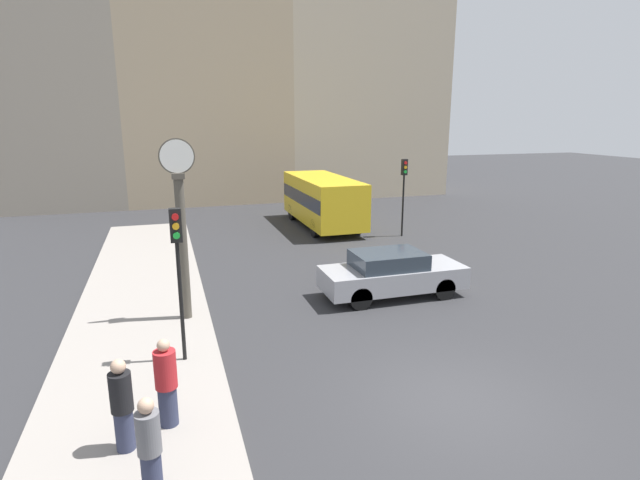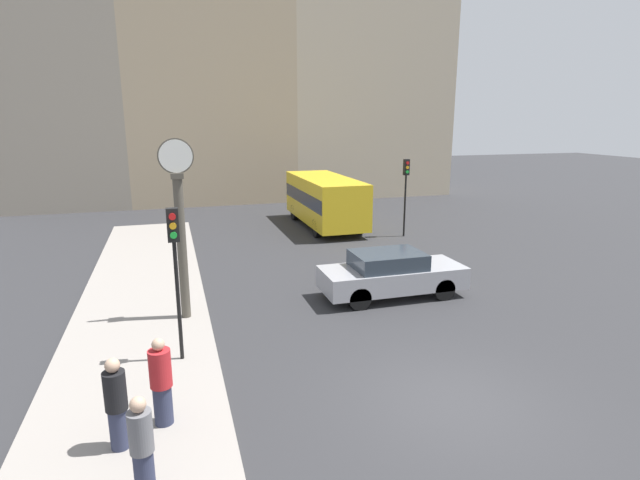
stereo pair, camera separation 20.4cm
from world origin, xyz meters
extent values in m
plane|color=#2D2D30|center=(0.00, 0.00, 0.00)|extent=(120.00, 120.00, 0.00)
cube|color=gray|center=(-6.30, 8.83, 0.05)|extent=(3.79, 21.66, 0.10)
cube|color=gray|center=(-11.26, 27.47, 6.80)|extent=(7.33, 5.00, 13.60)
cube|color=tan|center=(-2.22, 27.47, 9.82)|extent=(10.76, 5.00, 19.64)
cube|color=#B7A88E|center=(9.04, 27.47, 7.44)|extent=(11.76, 5.00, 14.88)
cube|color=#9E9EA3|center=(1.44, 6.05, 0.65)|extent=(4.63, 1.80, 0.69)
cube|color=#2D3842|center=(1.26, 6.05, 1.24)|extent=(2.22, 1.62, 0.50)
cylinder|color=black|center=(2.88, 6.84, 0.35)|extent=(0.71, 0.22, 0.71)
cylinder|color=black|center=(2.88, 5.26, 0.35)|extent=(0.71, 0.22, 0.71)
cylinder|color=black|center=(0.01, 6.84, 0.35)|extent=(0.71, 0.22, 0.71)
cylinder|color=black|center=(0.01, 5.26, 0.35)|extent=(0.71, 0.22, 0.71)
cube|color=gold|center=(2.54, 16.90, 1.49)|extent=(2.46, 7.18, 2.26)
cube|color=#1E232D|center=(2.54, 16.90, 1.62)|extent=(2.49, 7.04, 0.68)
cylinder|color=black|center=(3.64, 19.13, 0.45)|extent=(0.28, 0.90, 0.90)
cylinder|color=black|center=(1.45, 19.13, 0.45)|extent=(0.28, 0.90, 0.90)
cylinder|color=black|center=(3.64, 14.68, 0.45)|extent=(0.28, 0.90, 0.90)
cylinder|color=black|center=(1.45, 14.68, 0.45)|extent=(0.28, 0.90, 0.90)
cylinder|color=black|center=(-5.24, 3.34, 1.53)|extent=(0.09, 0.09, 2.86)
cube|color=black|center=(-5.24, 3.34, 3.34)|extent=(0.26, 0.20, 0.76)
cylinder|color=red|center=(-5.24, 3.22, 3.55)|extent=(0.15, 0.04, 0.15)
cylinder|color=orange|center=(-5.24, 3.22, 3.34)|extent=(0.15, 0.04, 0.15)
cylinder|color=green|center=(-5.24, 3.22, 3.13)|extent=(0.15, 0.04, 0.15)
cylinder|color=black|center=(5.59, 13.65, 1.49)|extent=(0.09, 0.09, 2.99)
cube|color=black|center=(5.59, 13.65, 3.37)|extent=(0.26, 0.20, 0.76)
cylinder|color=red|center=(5.59, 13.53, 3.58)|extent=(0.15, 0.04, 0.15)
cylinder|color=orange|center=(5.59, 13.53, 3.37)|extent=(0.15, 0.04, 0.15)
cylinder|color=green|center=(5.59, 13.53, 3.16)|extent=(0.15, 0.04, 0.15)
cylinder|color=#4C473D|center=(-5.04, 5.96, 2.09)|extent=(0.26, 0.26, 3.97)
cube|color=#4C473D|center=(-5.04, 5.96, 4.15)|extent=(0.34, 0.34, 0.16)
cylinder|color=#4C473D|center=(-5.04, 5.96, 4.66)|extent=(0.94, 0.04, 0.94)
cylinder|color=white|center=(-5.04, 5.96, 4.66)|extent=(0.87, 0.06, 0.87)
cylinder|color=#2D334C|center=(-5.91, -0.99, 0.46)|extent=(0.31, 0.31, 0.71)
cylinder|color=slate|center=(-5.91, -0.99, 1.14)|extent=(0.36, 0.36, 0.66)
sphere|color=tan|center=(-5.91, -0.99, 1.59)|extent=(0.24, 0.24, 0.24)
cylinder|color=#2D334C|center=(-5.64, 0.77, 0.48)|extent=(0.34, 0.34, 0.76)
cylinder|color=red|center=(-5.64, 0.77, 1.22)|extent=(0.40, 0.40, 0.71)
sphere|color=tan|center=(-5.64, 0.77, 1.69)|extent=(0.23, 0.23, 0.23)
cylinder|color=#2D334C|center=(-6.36, 0.25, 0.47)|extent=(0.32, 0.32, 0.74)
cylinder|color=black|center=(-6.36, 0.25, 1.19)|extent=(0.37, 0.37, 0.69)
sphere|color=tan|center=(-6.36, 0.25, 1.66)|extent=(0.25, 0.25, 0.25)
camera|label=1|loc=(-5.43, -7.90, 5.66)|focal=28.00mm
camera|label=2|loc=(-5.23, -7.96, 5.66)|focal=28.00mm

